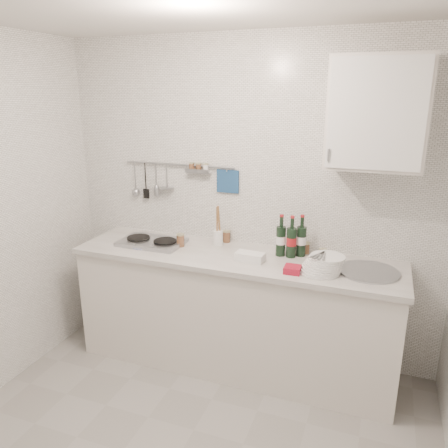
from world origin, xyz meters
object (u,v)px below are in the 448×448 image
object	(u,v)px
wine_bottles	(291,236)
utensil_crock	(218,236)
wall_cabinet	(377,113)
plate_stack_hob	(147,243)
plate_stack_sink	(323,264)

from	to	relation	value
wine_bottles	utensil_crock	bearing A→B (deg)	176.47
wall_cabinet	utensil_crock	distance (m)	1.45
wine_bottles	utensil_crock	size ratio (longest dim) A/B	0.95
plate_stack_hob	plate_stack_sink	xyz separation A→B (m)	(1.39, -0.07, 0.04)
plate_stack_sink	utensil_crock	world-z (taller)	utensil_crock
wine_bottles	plate_stack_hob	bearing A→B (deg)	-172.24
wall_cabinet	utensil_crock	bearing A→B (deg)	178.04
wall_cabinet	plate_stack_sink	xyz separation A→B (m)	(-0.24, -0.22, -0.98)
plate_stack_hob	plate_stack_sink	distance (m)	1.39
wall_cabinet	plate_stack_hob	bearing A→B (deg)	-174.69
plate_stack_sink	plate_stack_hob	bearing A→B (deg)	177.22
utensil_crock	plate_stack_hob	bearing A→B (deg)	-160.48
plate_stack_hob	plate_stack_sink	size ratio (longest dim) A/B	0.90
wall_cabinet	wine_bottles	bearing A→B (deg)	179.86
wall_cabinet	wine_bottles	distance (m)	1.01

